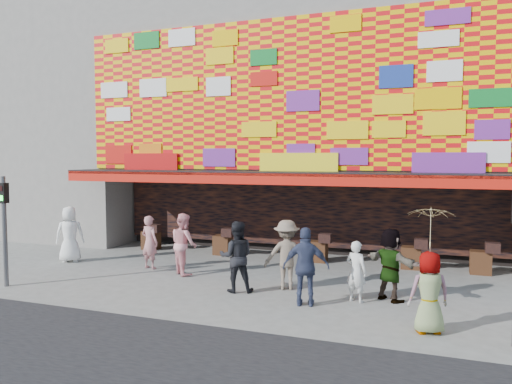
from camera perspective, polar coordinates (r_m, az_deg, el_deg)
ground at (r=13.09m, az=-2.10°, el=-11.56°), size 90.00×90.00×0.00m
shop_building at (r=20.47m, az=6.80°, el=8.80°), size 15.20×9.40×10.00m
neighbor_left at (r=26.66m, az=-21.95°, el=9.07°), size 11.00×8.00×12.00m
signal_left at (r=15.09m, az=-26.83°, el=-2.71°), size 0.22×0.20×3.00m
ped_a at (r=17.89m, az=-20.51°, el=-4.53°), size 1.09×1.02×1.87m
ped_b at (r=16.12m, az=-12.06°, el=-5.63°), size 0.68×0.51×1.68m
ped_c at (r=13.09m, az=-2.24°, el=-7.39°), size 1.09×0.98×1.85m
ped_d at (r=13.37m, az=3.52°, el=-7.16°), size 1.36×1.05×1.85m
ped_e at (r=11.94m, az=5.74°, el=-8.49°), size 1.17×0.67×1.87m
ped_f at (r=12.72m, az=15.12°, el=-7.99°), size 1.68×1.37×1.80m
ped_g at (r=10.68m, az=19.19°, el=-10.79°), size 0.94×0.79×1.65m
ped_h at (r=12.47m, az=11.39°, el=-8.88°), size 0.64×0.54×1.50m
ped_i at (r=15.17m, az=-8.23°, el=-5.87°), size 1.13×1.11×1.84m
parasol at (r=10.43m, az=19.35°, el=-3.90°), size 1.08×1.09×1.79m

